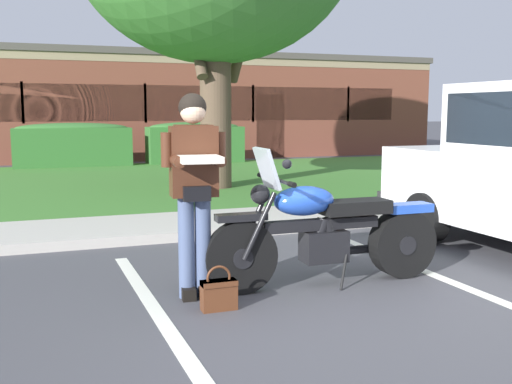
{
  "coord_description": "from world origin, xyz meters",
  "views": [
    {
      "loc": [
        -2.04,
        -3.88,
        1.56
      ],
      "look_at": [
        -0.25,
        1.0,
        0.85
      ],
      "focal_mm": 41.67,
      "sensor_mm": 36.0,
      "label": 1
    }
  ],
  "objects_px": {
    "motorcycle": "(334,231)",
    "hedge_left": "(73,144)",
    "rider_person": "(194,179)",
    "handbag": "(219,292)",
    "brick_building": "(122,106)",
    "hedge_center_left": "(195,142)"
  },
  "relations": [
    {
      "from": "rider_person",
      "to": "handbag",
      "type": "height_order",
      "value": "rider_person"
    },
    {
      "from": "motorcycle",
      "to": "hedge_left",
      "type": "xyz_separation_m",
      "value": [
        -1.57,
        12.34,
        0.16
      ]
    },
    {
      "from": "brick_building",
      "to": "rider_person",
      "type": "bearing_deg",
      "value": -95.84
    },
    {
      "from": "hedge_left",
      "to": "hedge_center_left",
      "type": "xyz_separation_m",
      "value": [
        3.44,
        0.0,
        0.0
      ]
    },
    {
      "from": "motorcycle",
      "to": "rider_person",
      "type": "xyz_separation_m",
      "value": [
        -1.27,
        0.05,
        0.52
      ]
    },
    {
      "from": "brick_building",
      "to": "motorcycle",
      "type": "bearing_deg",
      "value": -92.04
    },
    {
      "from": "hedge_left",
      "to": "motorcycle",
      "type": "bearing_deg",
      "value": -82.73
    },
    {
      "from": "hedge_center_left",
      "to": "handbag",
      "type": "bearing_deg",
      "value": -103.52
    },
    {
      "from": "hedge_left",
      "to": "hedge_center_left",
      "type": "distance_m",
      "value": 3.44
    },
    {
      "from": "handbag",
      "to": "brick_building",
      "type": "bearing_deg",
      "value": 84.54
    },
    {
      "from": "hedge_center_left",
      "to": "brick_building",
      "type": "distance_m",
      "value": 7.02
    },
    {
      "from": "handbag",
      "to": "brick_building",
      "type": "height_order",
      "value": "brick_building"
    },
    {
      "from": "motorcycle",
      "to": "hedge_left",
      "type": "distance_m",
      "value": 12.45
    },
    {
      "from": "motorcycle",
      "to": "handbag",
      "type": "relative_size",
      "value": 6.23
    },
    {
      "from": "handbag",
      "to": "motorcycle",
      "type": "bearing_deg",
      "value": 15.66
    },
    {
      "from": "handbag",
      "to": "brick_building",
      "type": "xyz_separation_m",
      "value": [
        1.86,
        19.51,
        1.59
      ]
    },
    {
      "from": "handbag",
      "to": "hedge_left",
      "type": "bearing_deg",
      "value": 91.78
    },
    {
      "from": "rider_person",
      "to": "brick_building",
      "type": "bearing_deg",
      "value": 84.16
    },
    {
      "from": "motorcycle",
      "to": "hedge_center_left",
      "type": "distance_m",
      "value": 12.49
    },
    {
      "from": "handbag",
      "to": "hedge_center_left",
      "type": "relative_size",
      "value": 0.13
    },
    {
      "from": "motorcycle",
      "to": "handbag",
      "type": "bearing_deg",
      "value": -164.34
    },
    {
      "from": "rider_person",
      "to": "brick_building",
      "type": "height_order",
      "value": "brick_building"
    }
  ]
}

